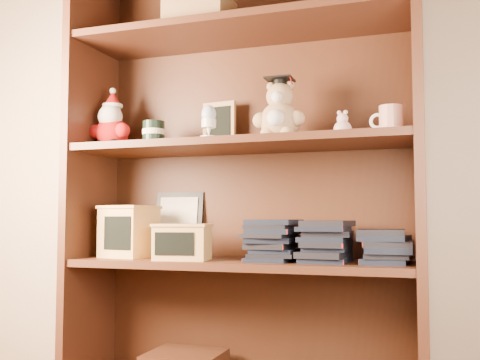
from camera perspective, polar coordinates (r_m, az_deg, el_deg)
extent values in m
cube|color=tan|center=(2.13, 5.15, 11.37)|extent=(3.00, 0.04, 2.50)
cube|color=#472314|center=(2.16, -14.87, -0.87)|extent=(0.03, 0.35, 1.60)
cube|color=#472314|center=(1.80, 17.91, -0.23)|extent=(0.03, 0.35, 1.60)
cube|color=#422111|center=(2.06, 1.46, -0.86)|extent=(1.20, 0.02, 1.60)
cube|color=#472314|center=(2.01, 0.00, 14.91)|extent=(1.14, 0.33, 0.02)
cube|color=#9E7547|center=(2.08, -4.08, 16.34)|extent=(0.22, 0.18, 0.12)
cylinder|color=black|center=(1.96, 8.75, 17.51)|extent=(0.09, 0.09, 0.11)
cube|color=#472314|center=(1.90, 0.00, -8.51)|extent=(1.14, 0.33, 0.02)
cube|color=#472314|center=(1.92, 0.00, 3.51)|extent=(1.14, 0.33, 0.02)
sphere|color=#A50F0F|center=(2.14, -12.86, 4.65)|extent=(0.12, 0.12, 0.12)
sphere|color=#A50F0F|center=(2.15, -14.39, 4.76)|extent=(0.06, 0.06, 0.06)
sphere|color=#A50F0F|center=(2.09, -11.87, 4.95)|extent=(0.06, 0.06, 0.06)
sphere|color=black|center=(2.12, -13.88, 3.57)|extent=(0.04, 0.04, 0.04)
sphere|color=black|center=(2.09, -12.73, 3.65)|extent=(0.04, 0.04, 0.04)
sphere|color=white|center=(2.13, -13.05, 6.29)|extent=(0.09, 0.09, 0.09)
sphere|color=#D8B293|center=(2.15, -12.83, 6.74)|extent=(0.06, 0.06, 0.06)
cone|color=#A50F0F|center=(2.16, -12.81, 8.04)|extent=(0.07, 0.07, 0.06)
sphere|color=white|center=(2.16, -12.80, 8.81)|extent=(0.02, 0.02, 0.02)
cylinder|color=white|center=(2.15, -12.82, 7.34)|extent=(0.07, 0.07, 0.01)
cylinder|color=black|center=(2.05, -8.77, 4.67)|extent=(0.08, 0.08, 0.09)
cylinder|color=beige|center=(2.05, -8.77, 4.83)|extent=(0.08, 0.08, 0.02)
cube|color=#9E7547|center=(2.08, -2.12, 5.62)|extent=(0.13, 0.04, 0.17)
cube|color=black|center=(2.07, -2.22, 5.67)|extent=(0.10, 0.02, 0.13)
cube|color=#9E7547|center=(2.09, -1.85, 3.61)|extent=(0.06, 0.06, 0.01)
cylinder|color=white|center=(1.88, -3.20, 4.26)|extent=(0.06, 0.06, 0.01)
cone|color=white|center=(1.88, -3.19, 5.00)|extent=(0.02, 0.02, 0.04)
cylinder|color=white|center=(1.88, -3.19, 5.74)|extent=(0.05, 0.05, 0.03)
ellipsoid|color=silver|center=(1.89, -3.19, 6.68)|extent=(0.05, 0.05, 0.06)
sphere|color=tan|center=(1.89, 4.09, 5.92)|extent=(0.13, 0.13, 0.13)
sphere|color=white|center=(1.83, 3.64, 6.30)|extent=(0.06, 0.06, 0.06)
sphere|color=tan|center=(1.89, 2.11, 6.06)|extent=(0.05, 0.05, 0.05)
sphere|color=tan|center=(1.85, 5.80, 6.25)|extent=(0.05, 0.05, 0.05)
sphere|color=tan|center=(1.85, 2.80, 4.70)|extent=(0.05, 0.05, 0.05)
sphere|color=tan|center=(1.83, 4.81, 4.79)|extent=(0.05, 0.05, 0.05)
sphere|color=tan|center=(1.90, 4.08, 8.46)|extent=(0.09, 0.09, 0.09)
sphere|color=white|center=(1.87, 3.78, 8.42)|extent=(0.04, 0.04, 0.04)
sphere|color=tan|center=(1.93, 3.17, 9.45)|extent=(0.03, 0.03, 0.03)
sphere|color=tan|center=(1.91, 5.12, 9.58)|extent=(0.03, 0.03, 0.03)
cylinder|color=black|center=(1.91, 4.07, 9.86)|extent=(0.04, 0.04, 0.02)
cube|color=black|center=(1.92, 4.07, 10.16)|extent=(0.09, 0.09, 0.01)
cylinder|color=#A50F0F|center=(1.89, 5.20, 10.07)|extent=(0.00, 0.04, 0.03)
sphere|color=beige|center=(1.84, 10.38, 5.09)|extent=(0.06, 0.06, 0.06)
sphere|color=beige|center=(1.85, 10.37, 6.13)|extent=(0.04, 0.04, 0.04)
sphere|color=beige|center=(1.85, 10.04, 6.75)|extent=(0.01, 0.01, 0.01)
sphere|color=beige|center=(1.85, 10.68, 6.77)|extent=(0.01, 0.01, 0.01)
cylinder|color=silver|center=(1.83, 15.10, 5.86)|extent=(0.07, 0.07, 0.09)
torus|color=white|center=(1.83, 13.79, 5.82)|extent=(0.05, 0.01, 0.05)
cube|color=black|center=(2.14, -6.23, -4.44)|extent=(0.19, 0.05, 0.24)
cube|color=beige|center=(2.13, -6.34, -4.44)|extent=(0.15, 0.03, 0.20)
cube|color=#DCAB5A|center=(2.07, -11.18, -5.25)|extent=(0.18, 0.18, 0.18)
cube|color=black|center=(2.00, -12.35, -5.28)|extent=(0.12, 0.02, 0.12)
cube|color=#DCAB5A|center=(2.07, -11.15, -2.73)|extent=(0.19, 0.19, 0.01)
cube|color=#DCAB5A|center=(1.91, -5.88, -6.38)|extent=(0.19, 0.15, 0.11)
cube|color=black|center=(1.85, -6.69, -6.45)|extent=(0.13, 0.02, 0.07)
cube|color=#DCAB5A|center=(1.91, -5.86, -4.58)|extent=(0.20, 0.16, 0.01)
cube|color=black|center=(1.87, 3.31, -7.96)|extent=(0.14, 0.20, 0.02)
cube|color=black|center=(1.87, 3.31, -7.47)|extent=(0.14, 0.20, 0.02)
cube|color=black|center=(1.87, 3.31, -6.98)|extent=(0.14, 0.20, 0.02)
cube|color=black|center=(1.87, 3.31, -6.49)|extent=(0.14, 0.20, 0.02)
cube|color=black|center=(1.87, 3.30, -6.00)|extent=(0.14, 0.20, 0.02)
cube|color=black|center=(1.87, 3.30, -5.51)|extent=(0.14, 0.20, 0.02)
cube|color=black|center=(1.87, 3.30, -5.01)|extent=(0.14, 0.20, 0.02)
cube|color=black|center=(1.87, 3.30, -4.52)|extent=(0.14, 0.20, 0.02)
cube|color=black|center=(1.87, 3.30, -4.03)|extent=(0.14, 0.20, 0.02)
cube|color=black|center=(1.83, 8.62, -8.00)|extent=(0.14, 0.20, 0.02)
cube|color=black|center=(1.83, 8.61, -7.50)|extent=(0.14, 0.20, 0.02)
cube|color=black|center=(1.83, 8.61, -7.00)|extent=(0.14, 0.20, 0.02)
cube|color=black|center=(1.83, 8.60, -6.50)|extent=(0.14, 0.20, 0.02)
cube|color=black|center=(1.83, 8.60, -6.00)|extent=(0.14, 0.20, 0.02)
cube|color=black|center=(1.83, 8.59, -5.50)|extent=(0.14, 0.20, 0.02)
cube|color=black|center=(1.83, 8.58, -5.00)|extent=(0.14, 0.20, 0.02)
cube|color=black|center=(1.83, 8.58, -4.50)|extent=(0.14, 0.20, 0.02)
cube|color=black|center=(1.81, 14.61, -7.97)|extent=(0.14, 0.20, 0.02)
cube|color=black|center=(1.81, 14.60, -7.47)|extent=(0.14, 0.20, 0.02)
cube|color=black|center=(1.81, 14.59, -6.96)|extent=(0.14, 0.20, 0.02)
cube|color=black|center=(1.81, 14.58, -6.45)|extent=(0.14, 0.20, 0.02)
cube|color=black|center=(1.81, 14.57, -5.95)|extent=(0.14, 0.20, 0.02)
cube|color=black|center=(1.81, 14.56, -5.44)|extent=(0.14, 0.20, 0.02)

